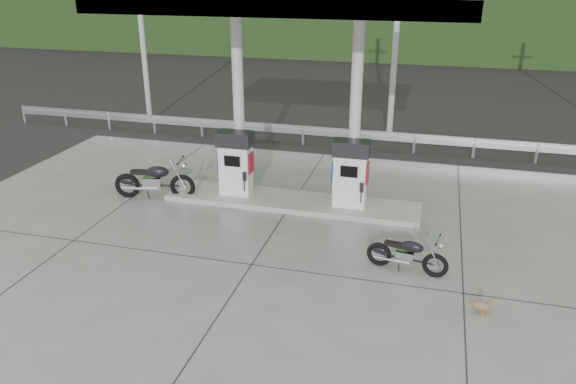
% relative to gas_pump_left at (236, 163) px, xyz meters
% --- Properties ---
extents(ground, '(160.00, 160.00, 0.00)m').
position_rel_gas_pump_left_xyz_m(ground, '(1.60, -2.50, -1.07)').
color(ground, black).
rests_on(ground, ground).
extents(forecourt_apron, '(18.00, 14.00, 0.02)m').
position_rel_gas_pump_left_xyz_m(forecourt_apron, '(1.60, -2.50, -1.06)').
color(forecourt_apron, slate).
rests_on(forecourt_apron, ground).
extents(pump_island, '(7.00, 1.40, 0.15)m').
position_rel_gas_pump_left_xyz_m(pump_island, '(1.60, 0.00, -0.98)').
color(pump_island, gray).
rests_on(pump_island, forecourt_apron).
extents(gas_pump_left, '(0.95, 0.55, 1.80)m').
position_rel_gas_pump_left_xyz_m(gas_pump_left, '(0.00, 0.00, 0.00)').
color(gas_pump_left, white).
rests_on(gas_pump_left, pump_island).
extents(gas_pump_right, '(0.95, 0.55, 1.80)m').
position_rel_gas_pump_left_xyz_m(gas_pump_right, '(3.20, 0.00, 0.00)').
color(gas_pump_right, white).
rests_on(gas_pump_right, pump_island).
extents(canopy_column_left, '(0.30, 0.30, 5.00)m').
position_rel_gas_pump_left_xyz_m(canopy_column_left, '(0.00, 0.40, 1.60)').
color(canopy_column_left, silver).
rests_on(canopy_column_left, pump_island).
extents(canopy_column_right, '(0.30, 0.30, 5.00)m').
position_rel_gas_pump_left_xyz_m(canopy_column_right, '(3.20, 0.40, 1.60)').
color(canopy_column_right, silver).
rests_on(canopy_column_right, pump_island).
extents(canopy_roof, '(8.50, 5.00, 0.40)m').
position_rel_gas_pump_left_xyz_m(canopy_roof, '(1.60, 0.00, 4.30)').
color(canopy_roof, beige).
rests_on(canopy_roof, canopy_column_left).
extents(guardrail, '(26.00, 0.16, 1.42)m').
position_rel_gas_pump_left_xyz_m(guardrail, '(1.60, 5.50, -0.36)').
color(guardrail, '#A2A5AA').
rests_on(guardrail, ground).
extents(road, '(60.00, 7.00, 0.01)m').
position_rel_gas_pump_left_xyz_m(road, '(1.60, 9.00, -1.07)').
color(road, black).
rests_on(road, ground).
extents(utility_pole_a, '(0.22, 0.22, 8.00)m').
position_rel_gas_pump_left_xyz_m(utility_pole_a, '(-6.40, 7.00, 2.93)').
color(utility_pole_a, '#9A9994').
rests_on(utility_pole_a, ground).
extents(utility_pole_b, '(0.22, 0.22, 8.00)m').
position_rel_gas_pump_left_xyz_m(utility_pole_b, '(3.60, 7.00, 2.93)').
color(utility_pole_b, '#9A9994').
rests_on(utility_pole_b, ground).
extents(tree_band, '(80.00, 6.00, 6.00)m').
position_rel_gas_pump_left_xyz_m(tree_band, '(1.60, 27.50, 1.93)').
color(tree_band, black).
rests_on(tree_band, ground).
extents(forested_hills, '(100.00, 40.00, 140.00)m').
position_rel_gas_pump_left_xyz_m(forested_hills, '(1.60, 57.50, -1.07)').
color(forested_hills, black).
rests_on(forested_hills, ground).
extents(motorcycle_left, '(2.24, 1.09, 1.02)m').
position_rel_gas_pump_left_xyz_m(motorcycle_left, '(-2.24, -0.55, -0.54)').
color(motorcycle_left, black).
rests_on(motorcycle_left, forecourt_apron).
extents(motorcycle_right, '(1.71, 0.78, 0.78)m').
position_rel_gas_pump_left_xyz_m(motorcycle_right, '(4.91, -2.88, -0.66)').
color(motorcycle_right, black).
rests_on(motorcycle_right, forecourt_apron).
extents(duck, '(0.44, 0.14, 0.31)m').
position_rel_gas_pump_left_xyz_m(duck, '(6.40, -4.14, -0.89)').
color(duck, brown).
rests_on(duck, forecourt_apron).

